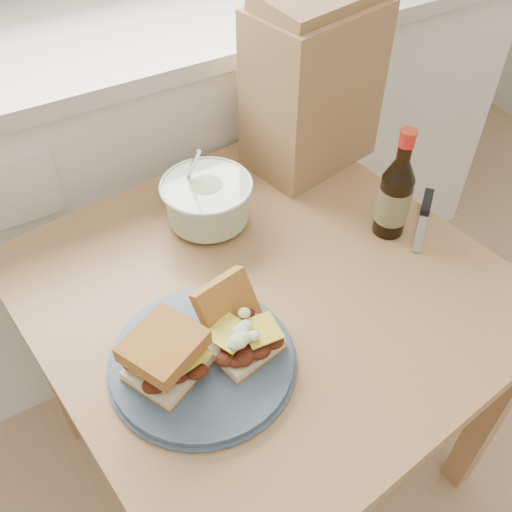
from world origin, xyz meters
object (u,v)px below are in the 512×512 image
plate (202,361)px  beer_bottle (395,196)px  paper_bag (313,89)px  coleslaw_bowl (208,203)px  dining_table (265,317)px

plate → beer_bottle: bearing=12.2°
plate → paper_bag: bearing=40.0°
beer_bottle → plate: bearing=-173.8°
beer_bottle → coleslaw_bowl: bearing=139.5°
dining_table → coleslaw_bowl: 0.27m
plate → paper_bag: size_ratio=0.85×
dining_table → paper_bag: (0.30, 0.30, 0.29)m
coleslaw_bowl → beer_bottle: (0.31, -0.22, 0.04)m
coleslaw_bowl → beer_bottle: beer_bottle is taller
plate → dining_table: bearing=29.2°
dining_table → coleslaw_bowl: bearing=85.9°
dining_table → paper_bag: paper_bag is taller
plate → beer_bottle: size_ratio=1.27×
beer_bottle → paper_bag: (-0.00, 0.30, 0.09)m
dining_table → coleslaw_bowl: (-0.01, 0.22, 0.15)m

